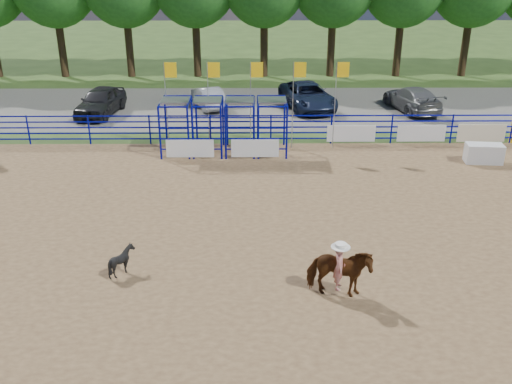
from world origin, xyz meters
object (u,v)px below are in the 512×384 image
horse_and_rider (339,270)px  car_a (101,101)px  car_c (308,96)px  car_d (412,99)px  calf (122,260)px  car_b (208,97)px  announcer_table (484,153)px

horse_and_rider → car_a: size_ratio=0.51×
car_c → car_d: 6.22m
car_d → calf: bearing=41.9°
horse_and_rider → car_d: horse_and_rider is taller
car_a → car_d: size_ratio=0.94×
calf → car_b: bearing=-12.9°
car_a → horse_and_rider: bearing=-51.2°
car_a → car_b: bearing=22.0°
announcer_table → car_b: 16.41m
car_a → car_c: car_a is taller
horse_and_rider → calf: bearing=168.8°
calf → horse_and_rider: bearing=-110.2°
car_a → car_c: 12.27m
car_a → car_b: (6.16, 1.52, -0.16)m
car_a → car_d: 18.40m
car_b → announcer_table: bearing=124.5°
announcer_table → car_a: size_ratio=0.35×
calf → car_d: 22.81m
horse_and_rider → car_a: (-11.21, 18.92, -0.08)m
horse_and_rider → calf: horse_and_rider is taller
car_d → car_b: bearing=-15.5°
announcer_table → car_d: size_ratio=0.33×
car_b → horse_and_rider: bearing=84.9°
car_d → car_a: bearing=-9.5°
calf → car_c: bearing=-30.2°
calf → car_a: (-4.86, 17.67, 0.33)m
calf → car_c: (7.33, 18.96, 0.29)m
car_c → car_d: bearing=-17.6°
horse_and_rider → car_c: (0.99, 20.22, -0.12)m
announcer_table → horse_and_rider: 13.45m
horse_and_rider → car_d: 20.90m
car_a → car_b: car_a is taller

